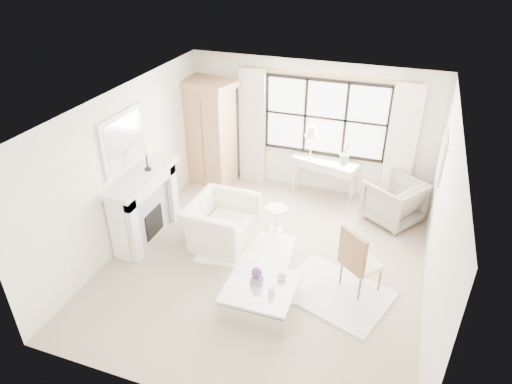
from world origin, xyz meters
The scene contains 32 objects.
floor centered at (0.00, 0.00, 0.00)m, with size 5.50×5.50×0.00m, color tan.
ceiling centered at (0.00, 0.00, 2.70)m, with size 5.50×5.50×0.00m, color white.
wall_back centered at (0.00, 2.75, 1.35)m, with size 5.00×5.00×0.00m, color white.
wall_front centered at (0.00, -2.75, 1.35)m, with size 5.00×5.00×0.00m, color white.
wall_left centered at (-2.50, 0.00, 1.35)m, with size 5.50×5.50×0.00m, color white.
wall_right centered at (2.50, 0.00, 1.35)m, with size 5.50×5.50×0.00m, color beige.
window_pane centered at (0.30, 2.73, 1.60)m, with size 2.40×0.02×1.50m, color white.
window_frame centered at (0.30, 2.72, 1.60)m, with size 2.50×0.04×1.50m, color black, non-canonical shape.
curtain_rod centered at (0.30, 2.67, 2.47)m, with size 0.04×0.04×3.30m, color #AD833C.
curtain_left centered at (-1.20, 2.65, 1.24)m, with size 0.55×0.10×2.47m, color beige.
curtain_right centered at (1.80, 2.65, 1.24)m, with size 0.55×0.10×2.47m, color white.
fireplace centered at (-2.27, 0.00, 0.65)m, with size 0.58×1.66×1.26m.
mirror_frame centered at (-2.47, 0.00, 1.84)m, with size 0.05×1.15×0.95m, color white.
mirror_glass centered at (-2.44, 0.00, 1.84)m, with size 0.02×1.00×0.80m, color silver.
art_frame centered at (2.47, 1.70, 1.55)m, with size 0.04×0.62×0.82m, color silver.
art_canvas centered at (2.45, 1.70, 1.55)m, with size 0.01×0.52×0.72m, color beige.
mantel_lamp centered at (-2.21, 0.19, 1.65)m, with size 0.22×0.22×0.51m.
armoire centered at (-2.05, 2.32, 1.14)m, with size 1.24×0.92×2.24m.
console_table centered at (0.41, 2.50, 0.40)m, with size 1.37×0.75×0.80m.
console_lamp centered at (0.09, 2.51, 1.36)m, with size 0.28×0.28×0.69m.
orchid_plant centered at (0.81, 2.49, 1.03)m, with size 0.25×0.20×0.46m, color #657D53.
side_table centered at (-0.11, 0.91, 0.33)m, with size 0.40×0.40×0.51m.
rug_left centered at (-0.43, 0.21, 0.01)m, with size 1.58×1.11×0.03m, color white.
rug_right centered at (1.24, -0.37, 0.01)m, with size 1.55×1.16×0.03m, color white.
club_armchair centered at (-0.94, 0.31, 0.39)m, with size 1.20×1.05×0.78m, color white.
wingback_chair centered at (1.85, 2.00, 0.42)m, with size 0.89×0.92×0.84m, color gray.
french_chair centered at (1.54, -0.14, 0.31)m, with size 0.68×0.68×1.08m.
coffee_table centered at (0.24, -0.99, 0.18)m, with size 1.01×1.01×0.38m.
planter_box centered at (0.16, -0.94, 0.44)m, with size 0.15×0.15×0.11m, color gray.
planter_flowers centered at (0.16, -0.94, 0.56)m, with size 0.15×0.15×0.15m, color #5B2E74.
pillar_candle centered at (0.44, -1.10, 0.44)m, with size 0.09×0.09×0.12m, color white.
coffee_vase centered at (0.49, -0.76, 0.45)m, with size 0.13×0.13×0.14m, color silver.
Camera 1 is at (1.85, -5.72, 4.84)m, focal length 32.00 mm.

